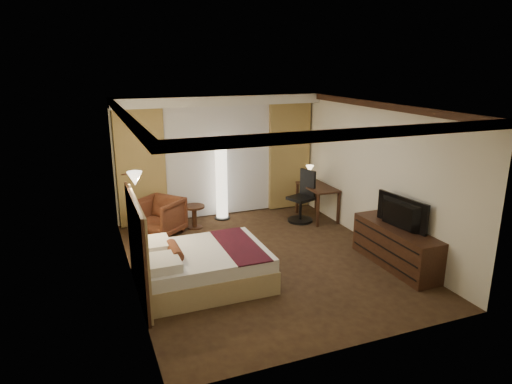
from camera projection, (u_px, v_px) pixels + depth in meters
name	position (u px, v px, depth m)	size (l,w,h in m)	color
floor	(264.00, 260.00, 8.07)	(4.50, 5.50, 0.01)	#321D13
ceiling	(265.00, 106.00, 7.33)	(4.50, 5.50, 0.01)	white
back_wall	(218.00, 156.00, 10.16)	(4.50, 0.02, 2.70)	white
left_wall	(128.00, 201.00, 6.91)	(0.02, 5.50, 2.70)	white
right_wall	(376.00, 175.00, 8.49)	(0.02, 5.50, 2.70)	white
crown_molding	(265.00, 110.00, 7.34)	(4.50, 5.50, 0.12)	black
soffit	(220.00, 100.00, 9.59)	(4.50, 0.50, 0.20)	white
curtain_sheer	(219.00, 161.00, 10.12)	(2.48, 0.04, 2.45)	silver
curtain_left_drape	(141.00, 168.00, 9.47)	(1.00, 0.14, 2.45)	#A88F4D
curtain_right_drape	(289.00, 156.00, 10.66)	(1.00, 0.14, 2.45)	#A88F4D
wall_sconce	(135.00, 179.00, 7.15)	(0.24, 0.24, 0.24)	white
bed	(204.00, 267.00, 7.15)	(1.95, 1.52, 0.57)	white
headboard	(138.00, 249.00, 6.67)	(0.12, 1.82, 1.50)	tan
armchair	(159.00, 215.00, 9.17)	(0.81, 0.76, 0.83)	#532918
side_table	(194.00, 217.00, 9.58)	(0.44, 0.44, 0.49)	black
floor_lamp	(222.00, 184.00, 10.00)	(0.34, 0.34, 1.62)	white
desk	(317.00, 202.00, 10.13)	(0.55, 1.08, 0.75)	black
desk_lamp	(310.00, 174.00, 10.33)	(0.18, 0.18, 0.34)	#FFD899
office_chair	(301.00, 197.00, 9.88)	(0.55, 0.55, 1.13)	black
dresser	(396.00, 247.00, 7.77)	(0.50, 1.81, 0.70)	black
television	(397.00, 210.00, 7.57)	(1.08, 0.62, 0.14)	black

